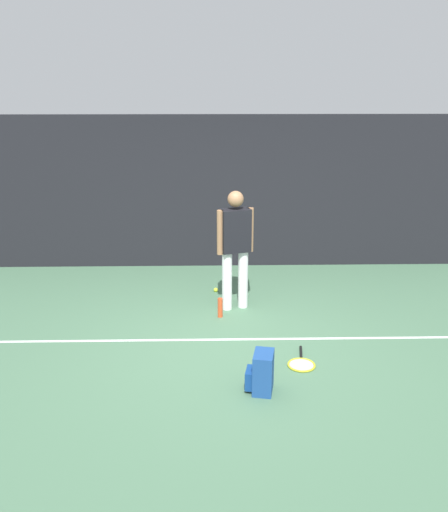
{
  "coord_description": "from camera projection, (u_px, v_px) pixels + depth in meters",
  "views": [
    {
      "loc": [
        -0.15,
        -6.18,
        3.13
      ],
      "look_at": [
        0.0,
        0.4,
        1.0
      ],
      "focal_mm": 38.42,
      "sensor_mm": 36.0,
      "label": 1
    }
  ],
  "objects": [
    {
      "name": "ground_plane",
      "position": [
        225.0,
        342.0,
        6.84
      ],
      "size": [
        12.0,
        12.0,
        0.0
      ],
      "primitive_type": "plane",
      "color": "#4C7556"
    },
    {
      "name": "tennis_player",
      "position": [
        235.0,
        243.0,
        7.57
      ],
      "size": [
        0.51,
        0.33,
        1.7
      ],
      "rotation": [
        0.0,
        0.0,
        0.3
      ],
      "color": "white",
      "rests_on": "ground"
    },
    {
      "name": "back_fence",
      "position": [
        221.0,
        193.0,
        9.3
      ],
      "size": [
        10.0,
        0.1,
        2.59
      ],
      "primitive_type": "cube",
      "color": "black",
      "rests_on": "ground"
    },
    {
      "name": "tennis_racket",
      "position": [
        301.0,
        364.0,
        6.29
      ],
      "size": [
        0.36,
        0.63,
        0.03
      ],
      "rotation": [
        0.0,
        0.0,
        4.58
      ],
      "color": "black",
      "rests_on": "ground"
    },
    {
      "name": "tennis_ball_near_player",
      "position": [
        216.0,
        290.0,
        8.44
      ],
      "size": [
        0.07,
        0.07,
        0.07
      ],
      "primitive_type": "sphere",
      "color": "#CCE033",
      "rests_on": "ground"
    },
    {
      "name": "water_bottle",
      "position": [
        220.0,
        308.0,
        7.52
      ],
      "size": [
        0.07,
        0.07,
        0.27
      ],
      "primitive_type": "cylinder",
      "color": "#D84C26",
      "rests_on": "ground"
    },
    {
      "name": "backpack",
      "position": [
        262.0,
        373.0,
        5.71
      ],
      "size": [
        0.32,
        0.33,
        0.44
      ],
      "rotation": [
        0.0,
        0.0,
        4.52
      ],
      "color": "#1E478C",
      "rests_on": "ground"
    },
    {
      "name": "court_line",
      "position": [
        225.0,
        339.0,
        6.9
      ],
      "size": [
        9.0,
        0.05,
        0.0
      ],
      "primitive_type": "cube",
      "color": "white",
      "rests_on": "ground"
    }
  ]
}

